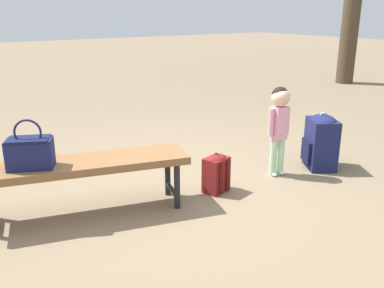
# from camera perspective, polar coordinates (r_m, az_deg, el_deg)

# --- Properties ---
(ground_plane) EXTENTS (40.00, 40.00, 0.00)m
(ground_plane) POSITION_cam_1_polar(r_m,az_deg,el_deg) (3.78, -2.51, -6.62)
(ground_plane) COLOR #7F6B51
(ground_plane) RESTS_ON ground
(park_bench) EXTENTS (1.65, 0.81, 0.45)m
(park_bench) POSITION_cam_1_polar(r_m,az_deg,el_deg) (3.36, -14.29, -3.09)
(park_bench) COLOR brown
(park_bench) RESTS_ON ground
(handbag) EXTENTS (0.37, 0.30, 0.37)m
(handbag) POSITION_cam_1_polar(r_m,az_deg,el_deg) (3.27, -21.10, -0.96)
(handbag) COLOR #191E4C
(handbag) RESTS_ON park_bench
(child_standing) EXTENTS (0.24, 0.18, 0.87)m
(child_standing) POSITION_cam_1_polar(r_m,az_deg,el_deg) (4.08, 11.73, 3.52)
(child_standing) COLOR #B2D8B2
(child_standing) RESTS_ON ground
(backpack_large) EXTENTS (0.40, 0.43, 0.59)m
(backpack_large) POSITION_cam_1_polar(r_m,az_deg,el_deg) (4.46, 17.09, 0.47)
(backpack_large) COLOR #191E4C
(backpack_large) RESTS_ON ground
(backpack_small) EXTENTS (0.25, 0.23, 0.37)m
(backpack_small) POSITION_cam_1_polar(r_m,az_deg,el_deg) (3.74, 3.28, -3.85)
(backpack_small) COLOR maroon
(backpack_small) RESTS_ON ground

